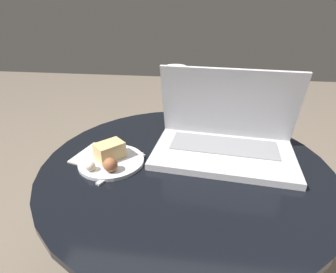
# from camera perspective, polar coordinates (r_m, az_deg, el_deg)

# --- Properties ---
(table) EXTENTS (0.74, 0.74, 0.52)m
(table) POSITION_cam_1_polar(r_m,az_deg,el_deg) (0.77, 3.44, -13.70)
(table) COLOR black
(table) RESTS_ON ground_plane
(napkin) EXTENTS (0.19, 0.15, 0.00)m
(napkin) POSITION_cam_1_polar(r_m,az_deg,el_deg) (0.73, -13.24, -4.48)
(napkin) COLOR silver
(napkin) RESTS_ON table
(laptop) EXTENTS (0.39, 0.26, 0.23)m
(laptop) POSITION_cam_1_polar(r_m,az_deg,el_deg) (0.73, 12.20, -0.11)
(laptop) COLOR silver
(laptop) RESTS_ON table
(beer_glass) EXTENTS (0.07, 0.07, 0.20)m
(beer_glass) POSITION_cam_1_polar(r_m,az_deg,el_deg) (0.86, 1.54, 8.38)
(beer_glass) COLOR #C6701E
(beer_glass) RESTS_ON table
(snack_plate) EXTENTS (0.17, 0.17, 0.05)m
(snack_plate) POSITION_cam_1_polar(r_m,az_deg,el_deg) (0.70, -12.48, -4.63)
(snack_plate) COLOR silver
(snack_plate) RESTS_ON table
(fork) EXTENTS (0.09, 0.15, 0.00)m
(fork) POSITION_cam_1_polar(r_m,az_deg,el_deg) (0.68, -9.34, -6.32)
(fork) COLOR #B2B2B7
(fork) RESTS_ON table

